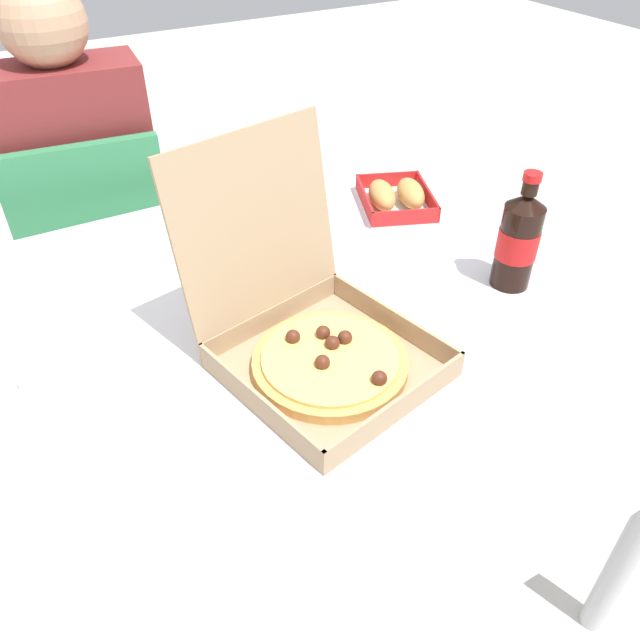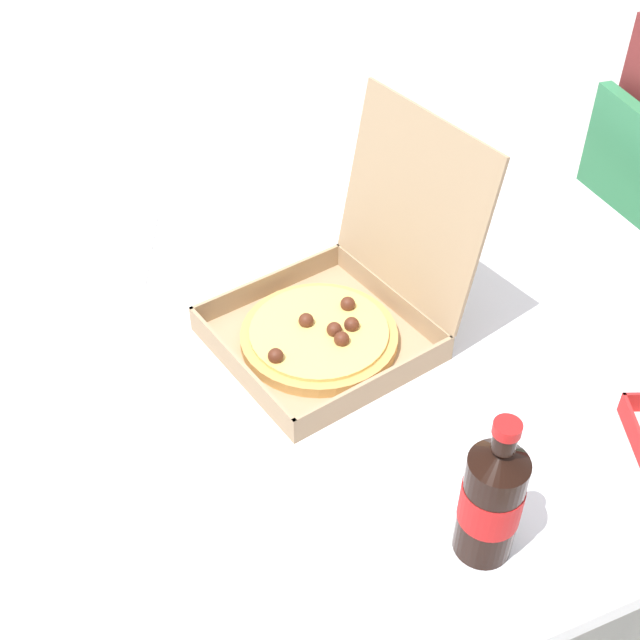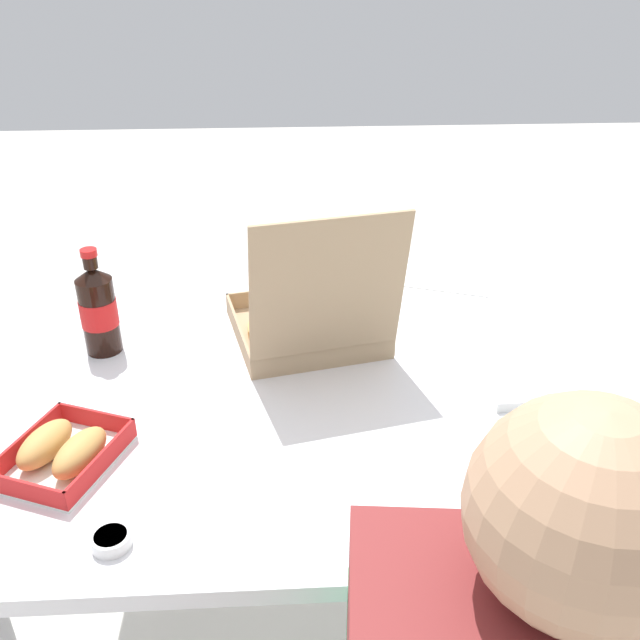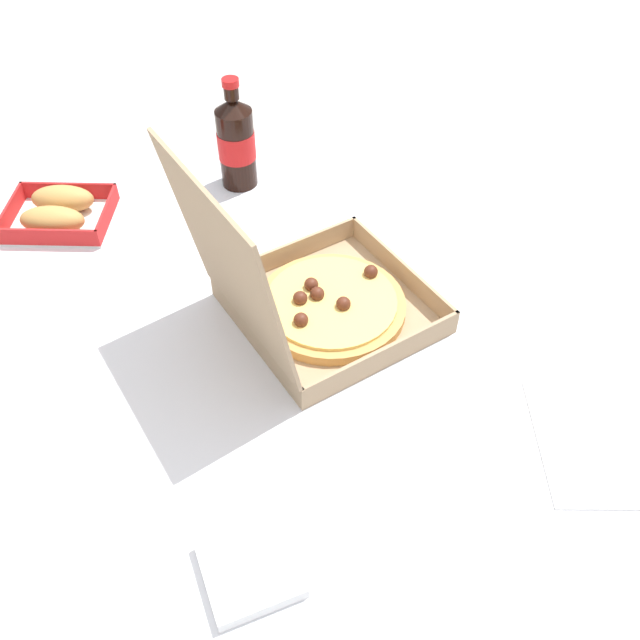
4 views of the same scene
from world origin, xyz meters
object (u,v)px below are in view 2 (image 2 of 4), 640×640
pizza_box_open (336,313)px  cola_bottle (492,499)px  paper_menu (109,253)px  napkin_pile (360,185)px

pizza_box_open → cola_bottle: pizza_box_open is taller
pizza_box_open → cola_bottle: size_ratio=1.81×
pizza_box_open → paper_menu: size_ratio=1.93×
pizza_box_open → paper_menu: (-0.36, -0.28, -0.05)m
cola_bottle → pizza_box_open: bearing=-178.4°
cola_bottle → paper_menu: bearing=-159.2°
cola_bottle → napkin_pile: bearing=165.6°
paper_menu → napkin_pile: napkin_pile is taller
cola_bottle → paper_menu: (-0.78, -0.30, -0.09)m
paper_menu → napkin_pile: size_ratio=1.91×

